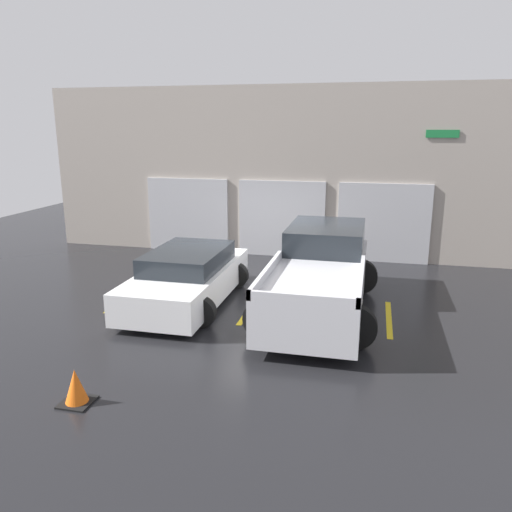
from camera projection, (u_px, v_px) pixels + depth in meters
ground_plane at (268, 283)px, 13.24m from camera, size 28.00×28.00×0.00m
shophouse_building at (290, 174)px, 15.69m from camera, size 16.00×0.68×5.28m
pickup_truck at (320, 274)px, 11.18m from camera, size 2.55×5.34×1.72m
sedan_white at (188, 278)px, 11.69m from camera, size 2.25×4.35×1.26m
parking_stripe_far_left at (129, 297)px, 12.16m from camera, size 0.12×2.20×0.01m
parking_stripe_left at (251, 307)px, 11.47m from camera, size 0.12×2.20×0.01m
parking_stripe_centre at (389, 319)px, 10.79m from camera, size 0.12×2.20×0.01m
traffic_cone at (76, 388)px, 7.44m from camera, size 0.47×0.47×0.55m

